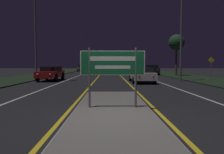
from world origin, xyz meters
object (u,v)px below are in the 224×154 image
car_receding_3 (120,68)px  warning_sign (211,66)px  car_approaching_2 (82,68)px  car_receding_1 (151,70)px  car_approaching_1 (94,69)px  car_approaching_0 (51,73)px  car_receding_2 (141,68)px  car_receding_0 (142,74)px  streetlight_right_near (182,18)px  highway_sign (113,66)px

car_receding_3 → warning_sign: bearing=-77.9°
car_approaching_2 → warning_sign: bearing=-60.5°
car_receding_1 → car_approaching_1: 9.72m
car_approaching_1 → car_receding_3: bearing=72.8°
car_approaching_0 → car_receding_2: bearing=60.8°
car_receding_0 → car_approaching_1: (-5.31, 17.91, 0.13)m
car_approaching_2 → warning_sign: warning_sign is taller
car_approaching_1 → car_approaching_2: (-3.28, 11.70, -0.04)m
car_approaching_1 → car_approaching_2: bearing=105.7°
streetlight_right_near → warning_sign: 5.46m
warning_sign → highway_sign: bearing=-125.7°
streetlight_right_near → car_receding_1: 13.36m
warning_sign → streetlight_right_near: bearing=-161.6°
streetlight_right_near → warning_sign: (3.27, 1.09, -4.23)m
car_receding_3 → car_receding_1: bearing=-80.8°
highway_sign → car_approaching_1: (-2.67, 29.04, -0.67)m
car_receding_0 → warning_sign: (6.93, 2.20, 0.69)m
car_receding_0 → car_approaching_1: 18.68m
highway_sign → car_approaching_0: bearing=112.6°
car_receding_1 → car_receding_2: (-0.02, 9.59, 0.01)m
highway_sign → warning_sign: (9.57, 13.33, -0.12)m
car_receding_0 → car_receding_3: car_receding_3 is taller
car_receding_2 → car_approaching_1: 10.12m
highway_sign → warning_sign: 16.41m
car_receding_2 → car_approaching_0: (-11.61, -20.74, -0.05)m
streetlight_right_near → car_approaching_1: streetlight_right_near is taller
streetlight_right_near → car_approaching_1: (-8.97, 16.80, -4.79)m
car_approaching_2 → warning_sign: (15.53, -27.41, 0.59)m
streetlight_right_near → car_receding_3: streetlight_right_near is taller
streetlight_right_near → car_receding_1: streetlight_right_near is taller
car_receding_2 → car_approaching_0: car_receding_2 is taller
car_receding_2 → car_approaching_2: bearing=151.6°
car_receding_0 → car_approaching_0: size_ratio=1.01×
car_receding_0 → car_approaching_1: car_approaching_1 is taller
car_receding_0 → car_approaching_0: car_approaching_0 is taller
streetlight_right_near → car_approaching_2: (-12.26, 28.50, -4.82)m
streetlight_right_near → car_approaching_1: size_ratio=2.15×
highway_sign → car_receding_1: highway_sign is taller
car_receding_1 → car_receding_2: 9.59m
car_receding_2 → car_receding_3: bearing=106.4°
car_approaching_1 → car_approaching_0: bearing=-100.7°
streetlight_right_near → car_approaching_2: bearing=113.3°
car_receding_2 → warning_sign: (3.58, -20.94, 0.61)m
car_receding_2 → car_receding_3: car_receding_2 is taller
highway_sign → car_approaching_2: 41.18m
car_receding_3 → car_approaching_0: bearing=-104.2°
highway_sign → car_approaching_1: size_ratio=0.52×
car_approaching_0 → car_approaching_2: 27.22m
car_receding_3 → car_approaching_0: size_ratio=0.88×
car_approaching_0 → car_approaching_1: car_approaching_1 is taller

